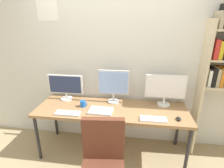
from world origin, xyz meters
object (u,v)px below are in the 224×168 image
Objects in this scene: desk at (112,112)px; keyboard_right at (153,119)px; monitor_center at (113,85)px; monitor_left at (66,86)px; laptop_closed at (101,111)px; coffee_mug at (83,104)px; keyboard_left at (68,113)px; monitor_right at (165,88)px; computer_mouse at (179,119)px.

desk is 0.61m from keyboard_right.
keyboard_right is at bearing -38.30° from monitor_center.
monitor_center reaches higher than monitor_left.
keyboard_right is at bearing -18.73° from monitor_left.
coffee_mug is at bearing 160.86° from laptop_closed.
laptop_closed is (0.43, 0.12, 0.00)m from keyboard_left.
desk is 6.40× the size of keyboard_left.
keyboard_left is at bearing -161.27° from monitor_right.
keyboard_left is (-0.56, -0.23, 0.06)m from desk.
monitor_right is 0.49m from computer_mouse.
desk is 22.18× the size of computer_mouse.
desk is at bearing -164.08° from monitor_right.
monitor_right is at bearing 18.73° from keyboard_left.
laptop_closed is (-0.88, -0.33, -0.25)m from monitor_right.
desk is 6.38× the size of keyboard_right.
keyboard_right is at bearing -13.27° from coffee_mug.
coffee_mug reaches higher than desk.
coffee_mug is (-1.29, 0.19, 0.03)m from computer_mouse.
monitor_center is 1.56× the size of laptop_closed.
monitor_left reaches higher than coffee_mug.
monitor_center is 0.44m from laptop_closed.
monitor_left is (-0.74, 0.21, 0.27)m from desk.
computer_mouse is (0.87, -0.19, 0.07)m from desk.
computer_mouse is 1.30m from coffee_mug.
keyboard_right is (1.30, -0.44, -0.21)m from monitor_left.
keyboard_left is (-1.30, -0.44, -0.25)m from monitor_right.
monitor_center is (0.74, 0.00, 0.06)m from monitor_left.
keyboard_left reaches higher than desk.
keyboard_right is at bearing -172.47° from computer_mouse.
laptop_closed is at bearing -112.19° from monitor_center.
monitor_center reaches higher than coffee_mug.
monitor_left is 1.62× the size of keyboard_right.
computer_mouse reaches higher than keyboard_right.
monitor_right reaches higher than keyboard_right.
monitor_center reaches higher than desk.
keyboard_left is at bearing -157.67° from desk.
keyboard_left is at bearing -141.70° from monitor_center.
monitor_left reaches higher than desk.
monitor_right reaches higher than monitor_left.
monitor_center is 1.50× the size of keyboard_left.
coffee_mug is (0.15, 0.23, 0.04)m from keyboard_left.
computer_mouse is (1.62, -0.40, -0.21)m from monitor_left.
monitor_right is 1.20m from coffee_mug.
keyboard_left is at bearing 180.00° from keyboard_right.
monitor_left reaches higher than keyboard_left.
computer_mouse is at bearing -8.30° from coffee_mug.
keyboard_right is 3.47× the size of computer_mouse.
monitor_right is 1.71× the size of keyboard_right.
monitor_center is (0.00, 0.21, 0.33)m from desk.
monitor_right reaches higher than keyboard_left.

